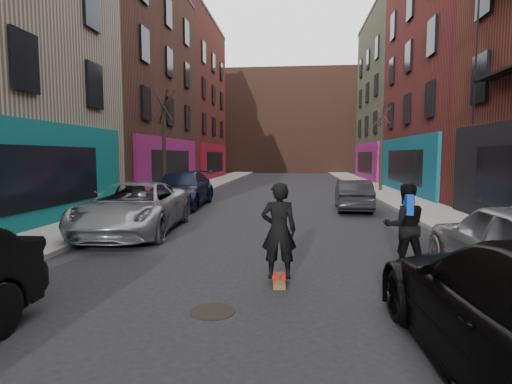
% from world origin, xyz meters
% --- Properties ---
extents(sidewalk_left, '(2.50, 84.00, 0.13)m').
position_xyz_m(sidewalk_left, '(-6.25, 30.00, 0.07)').
color(sidewalk_left, gray).
rests_on(sidewalk_left, ground).
extents(sidewalk_right, '(2.50, 84.00, 0.13)m').
position_xyz_m(sidewalk_right, '(6.25, 30.00, 0.07)').
color(sidewalk_right, gray).
rests_on(sidewalk_right, ground).
extents(buildings_left, '(12.00, 56.00, 16.50)m').
position_xyz_m(buildings_left, '(-13.50, 16.00, 8.25)').
color(buildings_left, '#582119').
rests_on(buildings_left, ground).
extents(building_far, '(40.00, 10.00, 14.00)m').
position_xyz_m(building_far, '(0.00, 56.00, 7.00)').
color(building_far, '#47281E').
rests_on(building_far, ground).
extents(tree_left_far, '(2.00, 2.00, 6.50)m').
position_xyz_m(tree_left_far, '(-6.20, 18.00, 3.38)').
color(tree_left_far, black).
rests_on(tree_left_far, sidewalk_left).
extents(tree_right_far, '(2.00, 2.00, 6.80)m').
position_xyz_m(tree_right_far, '(6.20, 24.00, 3.53)').
color(tree_right_far, black).
rests_on(tree_right_far, sidewalk_right).
extents(parked_left_far, '(3.03, 5.80, 1.56)m').
position_xyz_m(parked_left_far, '(-4.27, 9.32, 0.78)').
color(parked_left_far, gray).
rests_on(parked_left_far, ground).
extents(parked_left_end, '(2.46, 5.70, 1.64)m').
position_xyz_m(parked_left_end, '(-4.60, 15.61, 0.82)').
color(parked_left_end, black).
rests_on(parked_left_end, ground).
extents(parked_right_end, '(1.61, 4.10, 1.33)m').
position_xyz_m(parked_right_end, '(3.20, 15.13, 0.66)').
color(parked_right_end, black).
rests_on(parked_right_end, ground).
extents(skateboard, '(0.28, 0.82, 0.10)m').
position_xyz_m(skateboard, '(0.39, 4.80, 0.05)').
color(skateboard, brown).
rests_on(skateboard, ground).
extents(skateboarder, '(0.69, 0.48, 1.81)m').
position_xyz_m(skateboarder, '(0.39, 4.80, 1.01)').
color(skateboarder, black).
rests_on(skateboarder, skateboard).
extents(pedestrian, '(0.90, 0.71, 1.82)m').
position_xyz_m(pedestrian, '(3.00, 6.05, 0.92)').
color(pedestrian, black).
rests_on(pedestrian, ground).
extents(manhole, '(0.76, 0.76, 0.01)m').
position_xyz_m(manhole, '(-0.56, 3.33, 0.01)').
color(manhole, black).
rests_on(manhole, ground).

